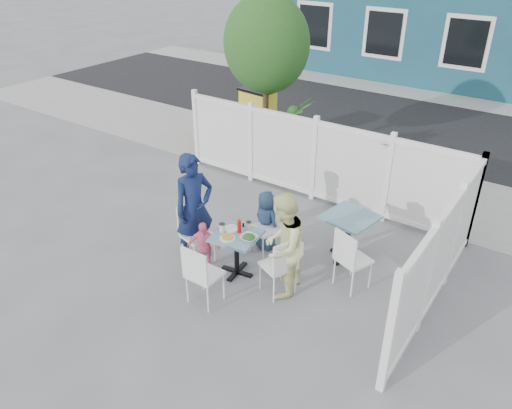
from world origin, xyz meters
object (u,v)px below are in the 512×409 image
Objects in this scene: chair_left at (194,228)px; boy at (266,220)px; chair_back at (270,223)px; chair_near at (201,272)px; man at (194,208)px; toddler at (203,247)px; chair_right at (281,263)px; woman at (283,246)px; main_table at (236,244)px; spare_table at (349,226)px; utility_cabinet at (258,119)px.

boy is at bearing 154.86° from chair_left.
chair_near is (-0.06, -1.63, 0.01)m from chair_back.
man is 2.07× the size of toddler.
chair_right reaches higher than toddler.
chair_left is 0.34m from man.
toddler is (-0.54, -1.01, -0.12)m from chair_back.
woman is at bearing 48.16° from chair_near.
chair_near reaches higher than main_table.
spare_table is 1.24m from chair_back.
chair_back reaches higher than spare_table.
toddler is (-1.27, -0.18, -0.13)m from chair_right.
woman reaches higher than chair_near.
man is (1.82, -4.38, 0.21)m from utility_cabinet.
man is (-0.88, -0.78, 0.34)m from chair_back.
chair_left is 1.11× the size of toddler.
toddler is at bearing -136.70° from spare_table.
main_table is 0.78m from chair_left.
main_table is at bearing 108.23° from boy.
chair_left and chair_near have the same top height.
chair_right is 0.93× the size of boy.
spare_table is 0.88× the size of chair_left.
chair_near is 0.54× the size of man.
chair_near reaches higher than chair_back.
woman reaches higher than chair_left.
woman is at bearing 0.58° from main_table.
spare_table is at bearing -142.44° from boy.
man is at bearing -179.15° from main_table.
chair_right is (1.60, 0.00, -0.00)m from chair_left.
chair_back is at bearing -153.63° from spare_table.
chair_right is at bearing 45.18° from chair_near.
boy is at bearing -21.73° from man.
chair_right reaches higher than spare_table.
utility_cabinet is 5.53m from woman.
man reaches higher than main_table.
chair_back is (0.09, 0.77, 0.01)m from main_table.
chair_back is at bearing 83.19° from main_table.
spare_table reaches higher than main_table.
chair_near is 0.60× the size of woman.
chair_left is at bearing -175.95° from main_table.
chair_left is at bearing -60.79° from utility_cabinet.
spare_table is (1.20, 1.32, 0.06)m from main_table.
boy is 1.16m from toddler.
utility_cabinet reaches higher than spare_table.
spare_table is at bearing 61.56° from chair_near.
man is (-0.79, -0.01, 0.35)m from main_table.
man reaches higher than chair_back.
boy is at bearing 66.63° from chair_right.
toddler is (-0.48, 0.62, -0.13)m from chair_near.
chair_near is 1.70m from boy.
chair_near is at bearing 158.29° from chair_right.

